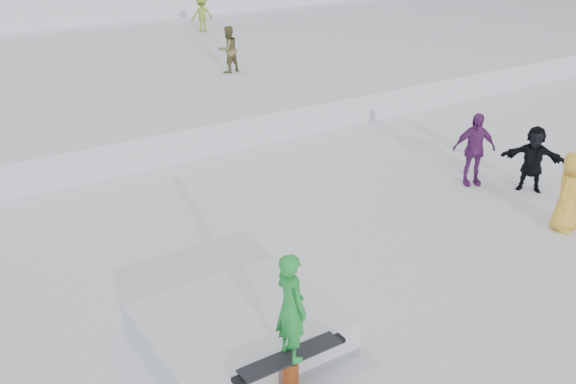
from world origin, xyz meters
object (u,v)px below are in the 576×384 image
spectator_purple (474,149)px  spectator_yellow (569,192)px  walker_ygreen (202,14)px  jib_rail_feature (267,356)px  spectator_dark (533,159)px  walker_olive (228,49)px

spectator_purple → spectator_yellow: bearing=-67.3°
walker_ygreen → jib_rail_feature: size_ratio=0.33×
spectator_yellow → jib_rail_feature: (-7.05, -0.45, -0.48)m
walker_ygreen → spectator_purple: walker_ygreen is taller
spectator_purple → jib_rail_feature: jib_rail_feature is taller
walker_ygreen → spectator_yellow: walker_ygreen is taller
spectator_dark → walker_ygreen: bearing=141.0°
walker_ygreen → spectator_yellow: 19.26m
jib_rail_feature → spectator_yellow: bearing=3.7°
walker_olive → spectator_yellow: bearing=83.7°
spectator_yellow → walker_ygreen: bearing=71.8°
spectator_dark → jib_rail_feature: size_ratio=0.33×
walker_ygreen → spectator_purple: bearing=91.1°
spectator_yellow → spectator_dark: size_ratio=1.08×
walker_ygreen → spectator_purple: (-1.60, -16.63, -0.70)m
jib_rail_feature → walker_ygreen: bearing=65.7°
spectator_purple → spectator_yellow: 2.54m
spectator_purple → jib_rail_feature: 7.86m
spectator_yellow → spectator_dark: 1.89m
spectator_yellow → walker_olive: bearing=81.0°
walker_olive → spectator_purple: walker_olive is taller
spectator_purple → jib_rail_feature: (-7.25, -2.99, -0.53)m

